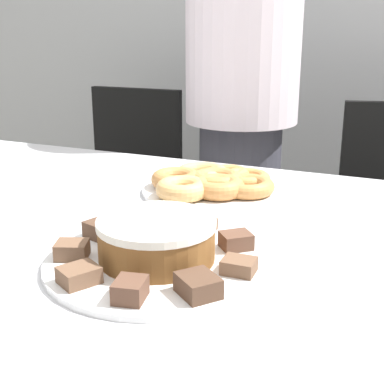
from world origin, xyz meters
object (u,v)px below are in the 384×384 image
at_px(plate_cake, 157,262).
at_px(plate_donuts, 216,190).
at_px(office_chair_left, 122,208).
at_px(person_standing, 241,106).
at_px(frosted_cake, 157,239).

height_order(plate_cake, plate_donuts, same).
bearing_deg(plate_donuts, office_chair_left, 133.77).
height_order(person_standing, office_chair_left, person_standing).
bearing_deg(office_chair_left, plate_cake, -57.92).
relative_size(person_standing, plate_cake, 4.79).
height_order(office_chair_left, frosted_cake, office_chair_left).
height_order(person_standing, plate_cake, person_standing).
relative_size(person_standing, office_chair_left, 1.89).
relative_size(office_chair_left, frosted_cake, 4.83).
bearing_deg(frosted_cake, person_standing, 100.77).
bearing_deg(frosted_cake, office_chair_left, 123.46).
relative_size(person_standing, plate_donuts, 5.08).
distance_m(office_chair_left, plate_cake, 1.35).
bearing_deg(person_standing, plate_donuts, -76.86).
bearing_deg(plate_donuts, plate_cake, -82.80).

